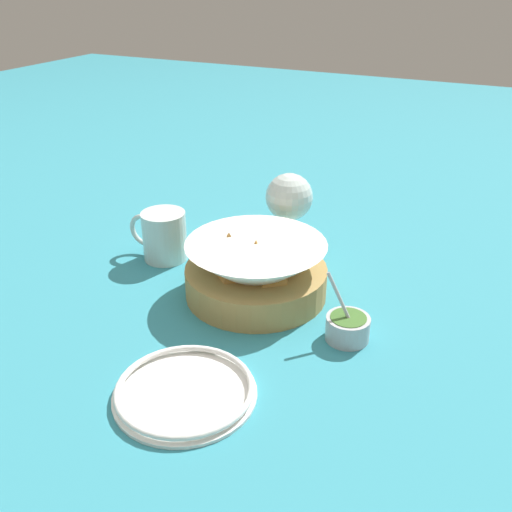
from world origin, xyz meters
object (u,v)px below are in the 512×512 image
food_basket (256,272)px  beer_mug (164,237)px  side_plate (185,391)px  wine_glass (289,199)px  sauce_cup (348,327)px

food_basket → beer_mug: (0.20, -0.04, 0.00)m
food_basket → side_plate: size_ratio=1.26×
food_basket → wine_glass: bearing=-83.2°
food_basket → side_plate: (-0.03, 0.25, -0.03)m
wine_glass → sauce_cup: bearing=129.3°
sauce_cup → beer_mug: 0.39m
side_plate → food_basket: bearing=-84.0°
wine_glass → side_plate: bearing=96.3°
wine_glass → side_plate: (-0.05, 0.44, -0.09)m
beer_mug → side_plate: beer_mug is taller
food_basket → wine_glass: (0.02, -0.18, 0.06)m
sauce_cup → wine_glass: bearing=-50.7°
beer_mug → side_plate: 0.38m
sauce_cup → wine_glass: (0.19, -0.23, 0.08)m
beer_mug → food_basket: bearing=168.2°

